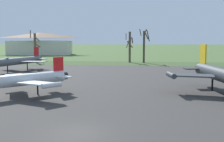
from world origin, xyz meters
The scene contains 9 objects.
ground_plane centered at (0.00, 0.00, 0.00)m, with size 600.00×600.00×0.00m, color #425B2D.
asphalt_apron centered at (0.00, 16.96, 0.03)m, with size 70.01×56.54×0.05m, color #383533.
grass_verge_strip centered at (0.00, 51.23, 0.03)m, with size 130.01×12.00×0.06m, color #374C27.
jet_fighter_front_left centered at (-8.99, 9.80, 1.83)m, with size 10.59×11.30×4.01m.
jet_fighter_rear_left centered at (-19.28, 32.21, 1.98)m, with size 9.96×14.05×4.48m.
bare_tree_far_left centered at (-23.75, 52.46, 4.07)m, with size 2.89×2.28×8.33m.
bare_tree_left_of_center centered at (0.58, 54.51, 4.20)m, with size 2.01×2.07×7.90m.
bare_tree_center centered at (4.25, 53.90, 4.68)m, with size 2.71×2.29×8.59m.
visitor_building centered at (-35.78, 87.46, 4.13)m, with size 25.29×13.82×8.53m.
Camera 1 is at (4.29, -16.82, 6.04)m, focal length 44.66 mm.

